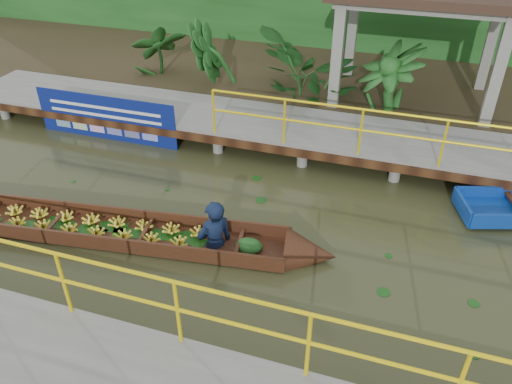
% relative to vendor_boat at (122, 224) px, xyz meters
% --- Properties ---
extents(ground, '(80.00, 80.00, 0.00)m').
position_rel_vendor_boat_xyz_m(ground, '(1.46, 0.76, -0.29)').
color(ground, '#2F3219').
rests_on(ground, ground).
extents(land_strip, '(30.00, 8.00, 0.45)m').
position_rel_vendor_boat_xyz_m(land_strip, '(1.46, 8.26, -0.07)').
color(land_strip, '#322919').
rests_on(land_strip, ground).
extents(far_dock, '(16.00, 2.06, 1.66)m').
position_rel_vendor_boat_xyz_m(far_dock, '(1.48, 4.19, 0.19)').
color(far_dock, slate).
rests_on(far_dock, ground).
extents(pavilion, '(4.40, 3.00, 3.00)m').
position_rel_vendor_boat_xyz_m(pavilion, '(4.46, 7.06, 2.53)').
color(pavilion, slate).
rests_on(pavilion, ground).
extents(vendor_boat, '(8.50, 1.90, 2.15)m').
position_rel_vendor_boat_xyz_m(vendor_boat, '(0.00, 0.00, 0.00)').
color(vendor_boat, '#34190E').
rests_on(vendor_boat, ground).
extents(blue_banner, '(3.64, 0.04, 1.14)m').
position_rel_vendor_boat_xyz_m(blue_banner, '(-2.30, 3.24, 0.26)').
color(blue_banner, navy).
rests_on(blue_banner, ground).
extents(tropical_plants, '(14.19, 1.19, 1.49)m').
position_rel_vendor_boat_xyz_m(tropical_plants, '(3.71, 6.06, 0.90)').
color(tropical_plants, '#174215').
rests_on(tropical_plants, ground).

